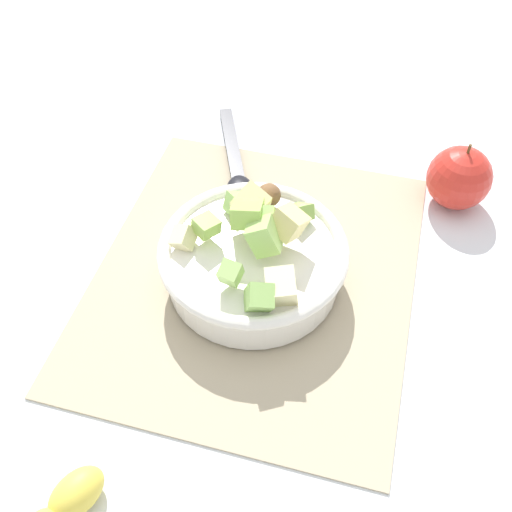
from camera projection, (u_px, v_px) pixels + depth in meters
The scene contains 5 objects.
ground_plane at pixel (255, 275), 0.71m from camera, with size 2.40×2.40×0.00m, color silver.
placemat at pixel (255, 273), 0.70m from camera, with size 0.43×0.37×0.01m, color tan.
salad_bowl at pixel (256, 258), 0.67m from camera, with size 0.21×0.21×0.11m.
serving_spoon at pixel (237, 170), 0.81m from camera, with size 0.20×0.11×0.01m.
whole_apple at pixel (459, 178), 0.76m from camera, with size 0.08×0.08×0.09m.
Camera 1 is at (0.43, 0.11, 0.55)m, focal length 41.77 mm.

